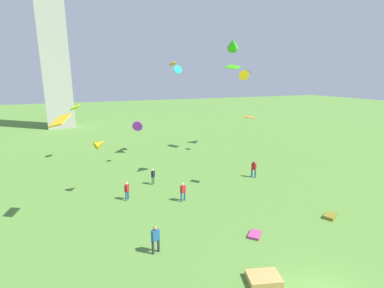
% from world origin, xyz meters
% --- Properties ---
extents(person_0, '(0.46, 0.48, 1.64)m').
position_xyz_m(person_0, '(-3.85, 18.14, 0.93)').
color(person_0, '#51754C').
rests_on(person_0, ground_plane).
extents(person_1, '(0.46, 0.49, 1.65)m').
position_xyz_m(person_1, '(-6.95, 15.43, 0.93)').
color(person_1, '#235693').
rests_on(person_1, ground_plane).
extents(person_2, '(0.47, 0.55, 1.82)m').
position_xyz_m(person_2, '(6.71, 15.95, 1.03)').
color(person_2, '#235693').
rests_on(person_2, ground_plane).
extents(person_3, '(0.54, 0.39, 1.80)m').
position_xyz_m(person_3, '(-6.72, 6.94, 1.02)').
color(person_3, '#2D3338').
rests_on(person_3, ground_plane).
extents(person_4, '(0.50, 0.38, 1.67)m').
position_xyz_m(person_4, '(-2.48, 13.29, 0.94)').
color(person_4, '#235693').
rests_on(person_4, ground_plane).
extents(kite_flying_0, '(2.82, 2.84, 2.10)m').
position_xyz_m(kite_flying_0, '(13.63, 28.95, 10.47)').
color(kite_flying_0, yellow).
extents(kite_flying_1, '(1.81, 2.06, 1.57)m').
position_xyz_m(kite_flying_1, '(3.74, 16.18, 13.61)').
color(kite_flying_1, green).
extents(kite_flying_2, '(1.20, 1.64, 0.87)m').
position_xyz_m(kite_flying_2, '(-10.47, 30.43, 6.80)').
color(kite_flying_2, '#C6D406').
extents(kite_flying_3, '(1.34, 1.06, 1.01)m').
position_xyz_m(kite_flying_3, '(-8.71, 17.63, 4.80)').
color(kite_flying_3, '#B8900C').
extents(kite_flying_4, '(1.87, 2.05, 0.72)m').
position_xyz_m(kite_flying_4, '(10.11, 26.71, 11.89)').
color(kite_flying_4, '#39D30E').
extents(kite_flying_5, '(1.06, 1.10, 0.18)m').
position_xyz_m(kite_flying_5, '(4.38, 13.77, 6.95)').
color(kite_flying_5, orange).
extents(kite_flying_6, '(2.21, 2.65, 1.88)m').
position_xyz_m(kite_flying_6, '(-2.42, 30.67, 4.26)').
color(kite_flying_6, '#B72EEA').
extents(kite_flying_7, '(0.76, 0.95, 0.42)m').
position_xyz_m(kite_flying_7, '(-0.15, 22.29, 11.98)').
color(kite_flying_7, '#C2871F').
extents(kite_flying_8, '(0.66, 0.83, 0.51)m').
position_xyz_m(kite_flying_8, '(11.18, 24.35, 11.25)').
color(kite_flying_8, '#C24C04').
extents(kite_flying_9, '(1.55, 1.82, 0.86)m').
position_xyz_m(kite_flying_9, '(-11.53, 12.79, 7.75)').
color(kite_flying_9, gold).
extents(kite_flying_10, '(1.08, 1.75, 1.47)m').
position_xyz_m(kite_flying_10, '(2.38, 28.33, 11.31)').
color(kite_flying_10, '#12D1A8').
extents(kite_bundle_0, '(1.31, 1.29, 0.17)m').
position_xyz_m(kite_bundle_0, '(0.04, 6.17, 0.09)').
color(kite_bundle_0, '#AB387D').
rests_on(kite_bundle_0, ground_plane).
extents(kite_bundle_1, '(1.35, 1.16, 0.24)m').
position_xyz_m(kite_bundle_1, '(6.95, 6.09, 0.12)').
color(kite_bundle_1, olive).
rests_on(kite_bundle_1, ground_plane).
extents(kite_bundle_2, '(2.00, 1.65, 0.37)m').
position_xyz_m(kite_bundle_2, '(-2.10, 2.27, 0.18)').
color(kite_bundle_2, tan).
rests_on(kite_bundle_2, ground_plane).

